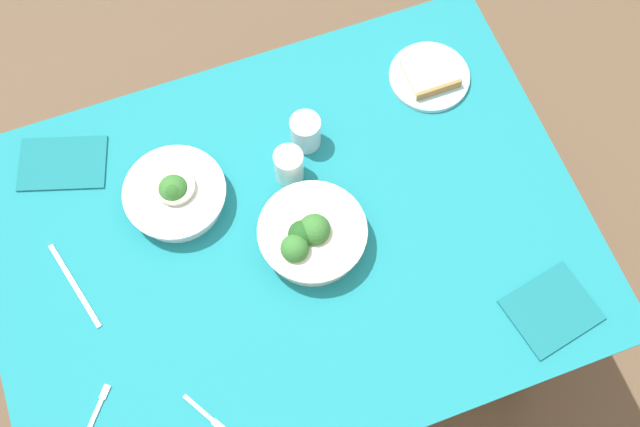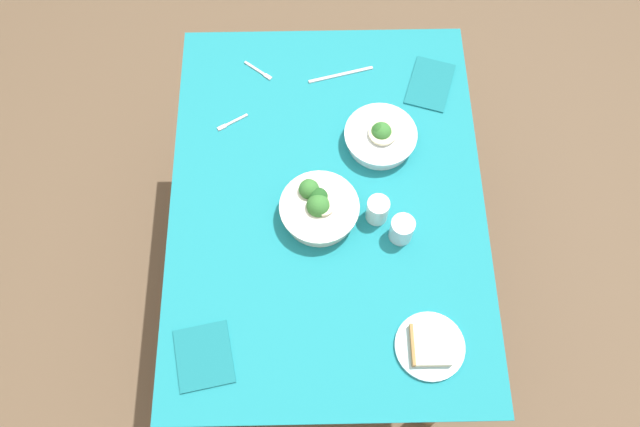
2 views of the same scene
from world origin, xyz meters
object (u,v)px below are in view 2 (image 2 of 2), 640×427
(napkin_folded_upper, at_px, (430,84))
(fork_by_far_bowl, at_px, (259,71))
(broccoli_bowl_near, at_px, (319,208))
(bread_side_plate, at_px, (430,346))
(napkin_folded_lower, at_px, (204,356))
(broccoli_bowl_far, at_px, (381,137))
(water_glass_center, at_px, (402,229))
(table_knife_left, at_px, (341,75))
(fork_by_near_bowl, at_px, (231,123))
(water_glass_side, at_px, (378,210))

(napkin_folded_upper, bearing_deg, fork_by_far_bowl, -96.30)
(broccoli_bowl_near, bearing_deg, napkin_folded_upper, 140.97)
(broccoli_bowl_near, xyz_separation_m, bread_side_plate, (0.40, 0.29, -0.03))
(bread_side_plate, xyz_separation_m, napkin_folded_upper, (-0.85, 0.08, -0.01))
(broccoli_bowl_near, height_order, napkin_folded_lower, broccoli_bowl_near)
(broccoli_bowl_far, height_order, fork_by_far_bowl, broccoli_bowl_far)
(bread_side_plate, relative_size, water_glass_center, 2.22)
(water_glass_center, bearing_deg, table_knife_left, -164.90)
(broccoli_bowl_far, xyz_separation_m, table_knife_left, (-0.26, -0.11, -0.03))
(broccoli_bowl_near, distance_m, napkin_folded_upper, 0.58)
(broccoli_bowl_far, height_order, broccoli_bowl_near, broccoli_bowl_near)
(water_glass_center, bearing_deg, fork_by_near_bowl, -127.82)
(water_glass_side, xyz_separation_m, table_knife_left, (-0.51, -0.09, -0.04))
(napkin_folded_lower, bearing_deg, fork_by_far_bowl, 172.17)
(napkin_folded_upper, bearing_deg, table_knife_left, -98.44)
(water_glass_side, relative_size, napkin_folded_lower, 0.51)
(table_knife_left, bearing_deg, bread_side_plate, -91.23)
(napkin_folded_upper, xyz_separation_m, napkin_folded_lower, (0.86, -0.68, 0.00))
(bread_side_plate, bearing_deg, napkin_folded_upper, 174.66)
(water_glass_center, distance_m, napkin_folded_lower, 0.64)
(water_glass_center, xyz_separation_m, fork_by_far_bowl, (-0.59, -0.42, -0.04))
(broccoli_bowl_far, distance_m, napkin_folded_upper, 0.28)
(bread_side_plate, bearing_deg, fork_by_near_bowl, -142.11)
(water_glass_side, distance_m, table_knife_left, 0.52)
(fork_by_near_bowl, bearing_deg, fork_by_far_bowl, -143.34)
(napkin_folded_lower, bearing_deg, fork_by_near_bowl, 176.56)
(broccoli_bowl_near, xyz_separation_m, napkin_folded_upper, (-0.45, 0.37, -0.04))
(napkin_folded_upper, bearing_deg, broccoli_bowl_near, -39.03)
(fork_by_far_bowl, distance_m, napkin_folded_lower, 0.93)
(bread_side_plate, xyz_separation_m, water_glass_center, (-0.32, -0.05, 0.03))
(napkin_folded_upper, bearing_deg, broccoli_bowl_far, -39.31)
(broccoli_bowl_near, distance_m, bread_side_plate, 0.49)
(broccoli_bowl_near, xyz_separation_m, water_glass_center, (0.07, 0.23, 0.00))
(broccoli_bowl_far, height_order, water_glass_side, broccoli_bowl_far)
(broccoli_bowl_far, relative_size, bread_side_plate, 1.18)
(water_glass_side, height_order, napkin_folded_upper, water_glass_side)
(water_glass_center, bearing_deg, napkin_folded_upper, 165.74)
(water_glass_side, distance_m, napkin_folded_lower, 0.63)
(water_glass_center, relative_size, water_glass_side, 0.99)
(fork_by_near_bowl, bearing_deg, table_knife_left, 176.69)
(fork_by_far_bowl, bearing_deg, napkin_folded_upper, 32.17)
(fork_by_near_bowl, bearing_deg, water_glass_center, 111.84)
(broccoli_bowl_near, distance_m, fork_by_far_bowl, 0.55)
(broccoli_bowl_far, xyz_separation_m, fork_by_far_bowl, (-0.27, -0.38, -0.03))
(napkin_folded_lower, bearing_deg, water_glass_side, 129.84)
(water_glass_center, distance_m, table_knife_left, 0.59)
(broccoli_bowl_near, height_order, fork_by_far_bowl, broccoli_bowl_near)
(fork_by_far_bowl, height_order, napkin_folded_upper, napkin_folded_upper)
(broccoli_bowl_near, relative_size, bread_side_plate, 1.22)
(fork_by_far_bowl, xyz_separation_m, napkin_folded_lower, (0.93, -0.13, 0.00))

